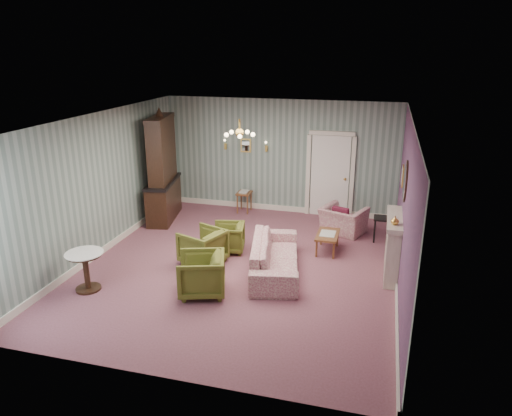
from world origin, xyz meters
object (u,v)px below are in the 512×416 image
(olive_chair_c, at_px, (228,236))
(coffee_table, at_px, (327,242))
(pedestal_table, at_px, (86,271))
(olive_chair_a, at_px, (201,272))
(sofa_chintz, at_px, (275,251))
(wingback_chair, at_px, (343,216))
(olive_chair_b, at_px, (203,245))
(side_table_black, at_px, (382,229))
(dresser, at_px, (162,166))
(fireplace, at_px, (393,246))

(olive_chair_c, distance_m, coffee_table, 2.10)
(pedestal_table, bearing_deg, olive_chair_a, 11.34)
(sofa_chintz, xyz_separation_m, wingback_chair, (1.07, 2.39, -0.02))
(olive_chair_b, relative_size, coffee_table, 0.97)
(wingback_chair, height_order, side_table_black, wingback_chair)
(dresser, bearing_deg, coffee_table, -24.54)
(sofa_chintz, relative_size, fireplace, 1.58)
(olive_chair_b, height_order, wingback_chair, wingback_chair)
(fireplace, distance_m, side_table_black, 1.67)
(side_table_black, bearing_deg, dresser, 178.82)
(dresser, distance_m, fireplace, 5.83)
(wingback_chair, height_order, dresser, dresser)
(wingback_chair, xyz_separation_m, coffee_table, (-0.22, -1.17, -0.21))
(sofa_chintz, bearing_deg, olive_chair_b, 78.29)
(olive_chair_b, xyz_separation_m, wingback_chair, (2.55, 2.38, 0.03))
(olive_chair_c, height_order, fireplace, fireplace)
(side_table_black, bearing_deg, olive_chair_a, -132.53)
(sofa_chintz, relative_size, side_table_black, 3.94)
(olive_chair_c, bearing_deg, pedestal_table, -51.41)
(wingback_chair, height_order, pedestal_table, wingback_chair)
(fireplace, bearing_deg, sofa_chintz, -167.73)
(olive_chair_b, distance_m, dresser, 3.05)
(sofa_chintz, bearing_deg, side_table_black, -54.28)
(olive_chair_a, height_order, olive_chair_b, olive_chair_a)
(olive_chair_a, xyz_separation_m, sofa_chintz, (1.05, 1.17, 0.03))
(side_table_black, bearing_deg, fireplace, -82.64)
(olive_chair_a, xyz_separation_m, dresser, (-2.30, 3.37, 0.96))
(sofa_chintz, distance_m, fireplace, 2.21)
(coffee_table, bearing_deg, sofa_chintz, -125.00)
(dresser, distance_m, side_table_black, 5.41)
(olive_chair_b, relative_size, dresser, 0.29)
(side_table_black, xyz_separation_m, pedestal_table, (-5.01, -3.67, 0.08))
(wingback_chair, bearing_deg, dresser, 23.88)
(olive_chair_c, distance_m, sofa_chintz, 1.38)
(wingback_chair, bearing_deg, pedestal_table, 65.28)
(olive_chair_a, height_order, coffee_table, olive_chair_a)
(olive_chair_c, bearing_deg, olive_chair_a, -7.94)
(fireplace, distance_m, pedestal_table, 5.61)
(olive_chair_c, xyz_separation_m, sofa_chintz, (1.18, -0.71, 0.10))
(olive_chair_c, bearing_deg, sofa_chintz, 47.08)
(sofa_chintz, relative_size, dresser, 0.82)
(sofa_chintz, bearing_deg, fireplace, -89.15)
(olive_chair_b, bearing_deg, dresser, -119.19)
(olive_chair_c, distance_m, side_table_black, 3.42)
(coffee_table, bearing_deg, side_table_black, 38.77)
(sofa_chintz, xyz_separation_m, fireplace, (2.15, 0.47, 0.15))
(dresser, relative_size, pedestal_table, 3.74)
(side_table_black, relative_size, pedestal_table, 0.77)
(olive_chair_a, relative_size, pedestal_table, 1.11)
(coffee_table, bearing_deg, fireplace, -29.97)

